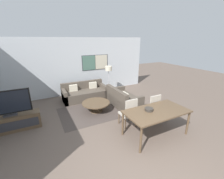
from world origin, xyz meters
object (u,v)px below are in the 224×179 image
object	(u,v)px
tv_console	(13,123)
dining_chair_centre	(152,107)
dining_table	(156,113)
floor_lamp	(109,71)
fruit_bowl	(149,109)
sofa_main	(84,93)
dining_chair_left	(129,112)
sofa_side	(122,100)
coffee_table	(96,105)
television	(8,103)

from	to	relation	value
tv_console	dining_chair_centre	size ratio (longest dim) A/B	1.62
dining_table	floor_lamp	xyz separation A→B (m)	(0.31, 3.77, 0.51)
fruit_bowl	sofa_main	bearing A→B (deg)	102.57
tv_console	dining_chair_left	world-z (taller)	dining_chair_left
dining_chair_left	fruit_bowl	bearing A→B (deg)	-67.41
sofa_side	dining_chair_left	world-z (taller)	dining_chair_left
coffee_table	dining_table	distance (m)	2.46
sofa_main	fruit_bowl	xyz separation A→B (m)	(0.80, -3.60, 0.56)
dining_table	dining_chair_centre	distance (m)	0.82
sofa_side	coffee_table	size ratio (longest dim) A/B	1.49
floor_lamp	coffee_table	bearing A→B (deg)	-130.14
sofa_side	coffee_table	bearing A→B (deg)	89.19
tv_console	fruit_bowl	size ratio (longest dim) A/B	6.50
coffee_table	fruit_bowl	size ratio (longest dim) A/B	4.39
sofa_side	tv_console	bearing A→B (deg)	90.05
television	sofa_side	xyz separation A→B (m)	(3.97, 0.00, -0.64)
dining_table	floor_lamp	bearing A→B (deg)	85.23
sofa_main	floor_lamp	world-z (taller)	floor_lamp
sofa_side	floor_lamp	world-z (taller)	floor_lamp
sofa_side	dining_table	distance (m)	2.25
sofa_side	dining_table	bearing A→B (deg)	174.86
coffee_table	fruit_bowl	distance (m)	2.31
coffee_table	dining_chair_left	bearing A→B (deg)	-69.79
tv_console	television	distance (m)	0.65
sofa_side	dining_chair_centre	distance (m)	1.58
tv_console	sofa_side	bearing A→B (deg)	0.05
dining_chair_centre	dining_table	bearing A→B (deg)	-124.46
dining_chair_centre	sofa_main	bearing A→B (deg)	115.36
television	dining_chair_centre	size ratio (longest dim) A/B	1.25
dining_chair_left	fruit_bowl	xyz separation A→B (m)	(0.25, -0.61, 0.30)
television	sofa_main	xyz separation A→B (m)	(2.78, 1.52, -0.64)
floor_lamp	television	bearing A→B (deg)	-158.92
tv_console	floor_lamp	distance (m)	4.49
sofa_main	sofa_side	distance (m)	1.93
coffee_table	dining_chair_centre	bearing A→B (deg)	-47.05
tv_console	fruit_bowl	distance (m)	4.18
television	sofa_main	size ratio (longest dim) A/B	0.61
dining_chair_left	fruit_bowl	world-z (taller)	dining_chair_left
coffee_table	dining_chair_left	xyz separation A→B (m)	(0.55, -1.49, 0.24)
floor_lamp	dining_chair_centre	bearing A→B (deg)	-87.52
tv_console	fruit_bowl	bearing A→B (deg)	-30.18
television	coffee_table	size ratio (longest dim) A/B	1.14
television	sofa_side	distance (m)	4.02
dining_chair_left	tv_console	bearing A→B (deg)	156.15
sofa_side	dining_table	size ratio (longest dim) A/B	0.87
floor_lamp	tv_console	bearing A→B (deg)	-158.91
television	tv_console	bearing A→B (deg)	-90.00
dining_chair_centre	fruit_bowl	distance (m)	0.90
tv_console	dining_table	distance (m)	4.39
coffee_table	floor_lamp	world-z (taller)	floor_lamp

